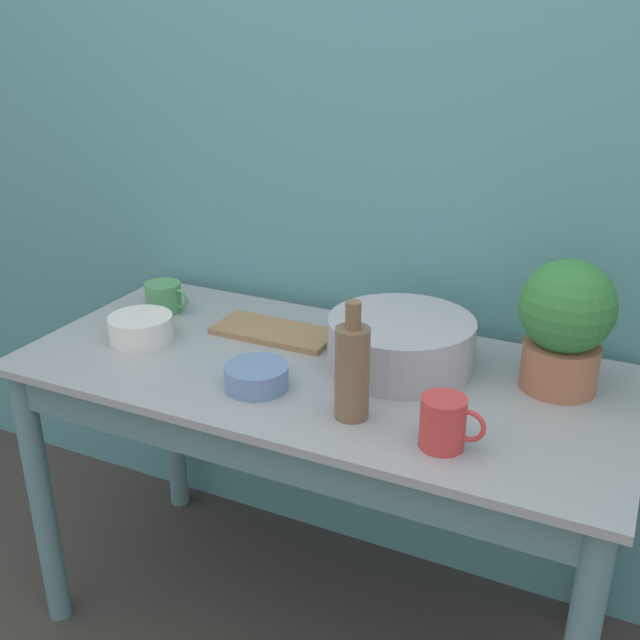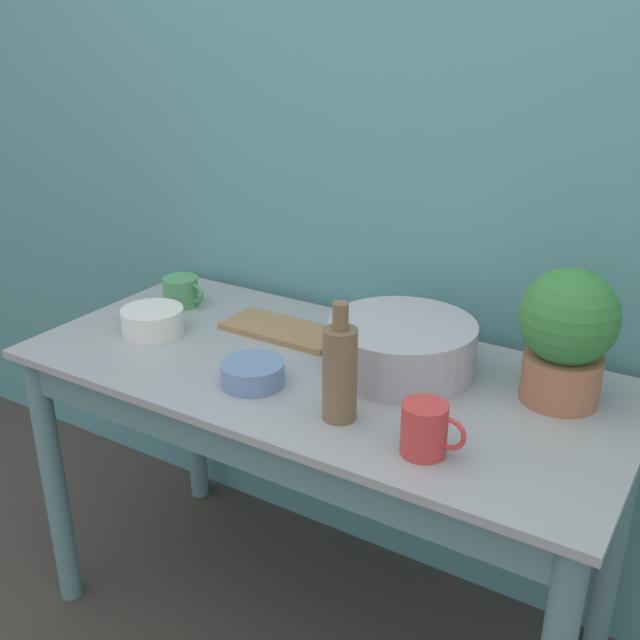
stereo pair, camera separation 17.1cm
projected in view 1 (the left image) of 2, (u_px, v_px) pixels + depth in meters
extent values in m
cube|color=teal|center=(385.00, 160.00, 1.92)|extent=(6.00, 0.05, 2.40)
cylinder|color=slate|center=(41.00, 501.00, 1.94)|extent=(0.06, 0.06, 0.76)
cylinder|color=slate|center=(172.00, 403.00, 2.41)|extent=(0.06, 0.06, 0.76)
cylinder|color=slate|center=(607.00, 515.00, 1.88)|extent=(0.06, 0.06, 0.76)
cube|color=slate|center=(261.00, 453.00, 1.55)|extent=(1.33, 0.02, 0.10)
cube|color=#93999E|center=(320.00, 371.00, 1.76)|extent=(1.43, 0.67, 0.02)
cylinder|color=#A36647|center=(559.00, 366.00, 1.64)|extent=(0.17, 0.17, 0.11)
sphere|color=#337A38|center=(568.00, 307.00, 1.59)|extent=(0.20, 0.20, 0.20)
cylinder|color=#A8A8B2|center=(401.00, 343.00, 1.74)|extent=(0.34, 0.34, 0.12)
cylinder|color=brown|center=(352.00, 373.00, 1.51)|extent=(0.07, 0.07, 0.20)
cylinder|color=brown|center=(353.00, 315.00, 1.46)|extent=(0.03, 0.03, 0.06)
cylinder|color=#C63838|center=(443.00, 422.00, 1.42)|extent=(0.09, 0.09, 0.10)
torus|color=#C63838|center=(468.00, 426.00, 1.40)|extent=(0.07, 0.01, 0.07)
cylinder|color=#4C935B|center=(163.00, 297.00, 2.06)|extent=(0.10, 0.10, 0.08)
torus|color=#4C935B|center=(180.00, 299.00, 2.04)|extent=(0.06, 0.01, 0.06)
cylinder|color=silver|center=(141.00, 328.00, 1.88)|extent=(0.16, 0.16, 0.06)
cylinder|color=#6684B2|center=(257.00, 377.00, 1.65)|extent=(0.14, 0.14, 0.05)
cube|color=#99754C|center=(274.00, 332.00, 1.92)|extent=(0.31, 0.14, 0.02)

